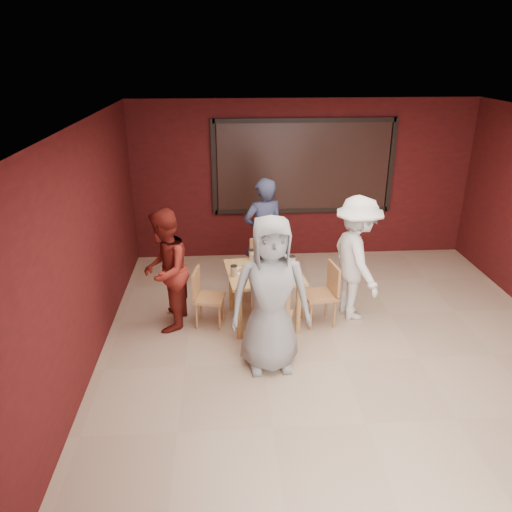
{
  "coord_description": "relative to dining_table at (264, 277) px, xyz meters",
  "views": [
    {
      "loc": [
        -1.4,
        -5.09,
        3.54
      ],
      "look_at": [
        -0.99,
        1.03,
        1.0
      ],
      "focal_mm": 35.0,
      "sensor_mm": 36.0,
      "label": 1
    }
  ],
  "objects": [
    {
      "name": "dining_table",
      "position": [
        0.0,
        0.0,
        0.0
      ],
      "size": [
        1.08,
        1.08,
        0.93
      ],
      "color": "tan",
      "rests_on": "floor"
    },
    {
      "name": "diner_right",
      "position": [
        1.29,
        0.1,
        0.2
      ],
      "size": [
        0.84,
        1.23,
        1.76
      ],
      "primitive_type": "imported",
      "rotation": [
        0.0,
        0.0,
        1.74
      ],
      "color": "white",
      "rests_on": "floor"
    },
    {
      "name": "diner_back",
      "position": [
        0.09,
        1.15,
        0.21
      ],
      "size": [
        0.75,
        0.6,
        1.78
      ],
      "primitive_type": "imported",
      "rotation": [
        0.0,
        0.0,
        3.45
      ],
      "color": "#2F3654",
      "rests_on": "floor"
    },
    {
      "name": "floor",
      "position": [
        0.89,
        -1.03,
        -0.68
      ],
      "size": [
        7.0,
        7.0,
        0.0
      ],
      "primitive_type": "plane",
      "color": "tan",
      "rests_on": "ground"
    },
    {
      "name": "diner_left",
      "position": [
        -1.31,
        -0.03,
        0.16
      ],
      "size": [
        0.71,
        0.87,
        1.67
      ],
      "primitive_type": "imported",
      "rotation": [
        0.0,
        0.0,
        -1.67
      ],
      "color": "maroon",
      "rests_on": "floor"
    },
    {
      "name": "diner_front",
      "position": [
        -0.01,
        -1.05,
        0.27
      ],
      "size": [
        0.96,
        0.65,
        1.9
      ],
      "primitive_type": "imported",
      "rotation": [
        0.0,
        0.0,
        0.05
      ],
      "color": "gray",
      "rests_on": "floor"
    },
    {
      "name": "chair_back",
      "position": [
        0.03,
        0.76,
        -0.17
      ],
      "size": [
        0.56,
        0.56,
        0.89
      ],
      "color": "#B77C47",
      "rests_on": "floor"
    },
    {
      "name": "window_blinds",
      "position": [
        0.89,
        2.42,
        0.97
      ],
      "size": [
        3.0,
        0.02,
        1.5
      ],
      "primitive_type": "cube",
      "color": "black"
    },
    {
      "name": "chair_front",
      "position": [
        0.04,
        -0.83,
        -0.14
      ],
      "size": [
        0.55,
        0.55,
        0.95
      ],
      "color": "#B77C47",
      "rests_on": "floor"
    },
    {
      "name": "chair_left",
      "position": [
        -0.81,
        -0.01,
        -0.22
      ],
      "size": [
        0.45,
        0.45,
        0.81
      ],
      "color": "#B77C47",
      "rests_on": "floor"
    },
    {
      "name": "chair_right",
      "position": [
        0.84,
        -0.08,
        -0.19
      ],
      "size": [
        0.48,
        0.48,
        0.87
      ],
      "color": "#B77C47",
      "rests_on": "floor"
    }
  ]
}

